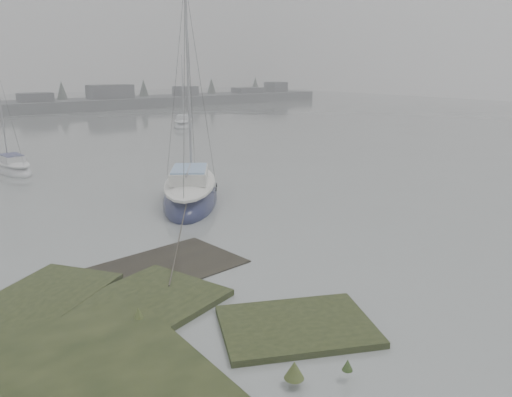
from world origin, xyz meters
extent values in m
plane|color=slate|center=(0.00, 30.00, 0.00)|extent=(160.00, 160.00, 0.00)
cube|color=#4C4F51|center=(26.00, 62.00, 0.60)|extent=(60.00, 8.00, 1.60)
cube|color=#424247|center=(10.00, 61.00, 1.40)|extent=(4.00, 3.00, 2.20)
cube|color=#424247|center=(20.00, 61.00, 1.80)|extent=(6.00, 3.00, 3.00)
cube|color=#424247|center=(32.00, 61.00, 1.55)|extent=(3.00, 3.00, 2.50)
cube|color=#424247|center=(44.00, 61.00, 1.30)|extent=(5.00, 3.00, 2.00)
cube|color=#424247|center=(50.00, 61.00, 1.70)|extent=(3.00, 3.00, 2.80)
cone|color=#384238|center=(14.00, 63.00, 2.20)|extent=(2.00, 2.00, 3.50)
cone|color=#384238|center=(26.00, 63.00, 2.20)|extent=(2.00, 2.00, 3.50)
cone|color=#384238|center=(38.00, 63.00, 2.20)|extent=(2.00, 2.00, 3.50)
cone|color=#384238|center=(47.00, 63.00, 2.20)|extent=(2.00, 2.00, 3.50)
ellipsoid|color=#131739|center=(4.24, 10.99, 0.12)|extent=(6.03, 7.38, 1.77)
ellipsoid|color=silver|center=(4.24, 10.99, 0.83)|extent=(5.12, 6.33, 0.50)
cube|color=silver|center=(4.07, 10.73, 1.27)|extent=(2.68, 2.94, 0.52)
cube|color=#83A6D0|center=(4.07, 10.73, 1.56)|extent=(2.48, 2.71, 0.08)
cylinder|color=#939399|center=(4.76, 11.77, 5.35)|extent=(0.11, 0.11, 8.32)
cylinder|color=#939399|center=(3.95, 10.56, 1.56)|extent=(1.70, 2.47, 0.09)
ellipsoid|color=silver|center=(-0.83, 22.84, 0.08)|extent=(2.01, 4.87, 1.15)
ellipsoid|color=silver|center=(-0.83, 22.84, 0.54)|extent=(1.64, 4.24, 0.33)
cube|color=silver|center=(-0.81, 22.64, 0.83)|extent=(1.17, 1.72, 0.34)
cube|color=#1E2050|center=(-0.81, 22.64, 1.02)|extent=(1.09, 1.58, 0.05)
cylinder|color=#939399|center=(-0.89, 23.45, 3.49)|extent=(0.07, 0.07, 5.42)
cylinder|color=#939399|center=(-0.80, 22.50, 1.02)|extent=(0.24, 1.90, 0.06)
ellipsoid|color=#A8ACB2|center=(17.88, 36.31, 0.09)|extent=(4.47, 5.33, 1.29)
ellipsoid|color=white|center=(17.88, 36.31, 0.60)|extent=(3.79, 4.57, 0.36)
cube|color=white|center=(17.75, 36.12, 0.92)|extent=(1.97, 2.14, 0.38)
cube|color=#B4B8C0|center=(17.75, 36.12, 1.13)|extent=(1.82, 1.97, 0.06)
cylinder|color=#939399|center=(18.27, 36.86, 3.89)|extent=(0.08, 0.08, 6.05)
cylinder|color=#939399|center=(17.66, 36.00, 1.13)|extent=(1.28, 1.77, 0.07)
camera|label=1|loc=(-6.58, -8.32, 6.00)|focal=35.00mm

